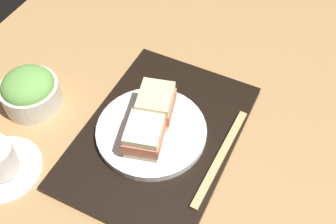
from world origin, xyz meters
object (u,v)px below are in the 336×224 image
(sandwich_far, at_px, (156,105))
(chopsticks_pair, at_px, (221,157))
(sandwich_near, at_px, (146,136))
(sandwich_plate, at_px, (151,131))
(salad_bowl, at_px, (30,91))

(sandwich_far, height_order, chopsticks_pair, sandwich_far)
(chopsticks_pair, bearing_deg, sandwich_near, 107.17)
(sandwich_near, bearing_deg, chopsticks_pair, -72.83)
(sandwich_plate, distance_m, salad_bowl, 0.26)
(sandwich_plate, bearing_deg, chopsticks_pair, -87.49)
(salad_bowl, bearing_deg, sandwich_plate, -83.77)
(sandwich_near, xyz_separation_m, sandwich_far, (0.07, 0.01, 0.00))
(sandwich_far, distance_m, salad_bowl, 0.26)
(sandwich_far, height_order, salad_bowl, sandwich_far)
(sandwich_near, height_order, salad_bowl, same)
(sandwich_plate, xyz_separation_m, sandwich_near, (-0.03, -0.01, 0.03))
(sandwich_far, relative_size, chopsticks_pair, 0.39)
(salad_bowl, bearing_deg, sandwich_near, -91.33)
(sandwich_plate, xyz_separation_m, sandwich_far, (0.03, 0.01, 0.04))
(sandwich_near, relative_size, salad_bowl, 0.78)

